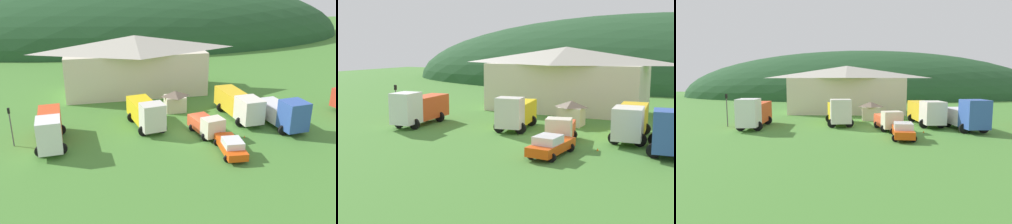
# 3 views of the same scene
# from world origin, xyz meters

# --- Properties ---
(ground_plane) EXTENTS (200.00, 200.00, 0.00)m
(ground_plane) POSITION_xyz_m (0.00, 0.00, 0.00)
(ground_plane) COLOR #477F33
(forested_hill_backdrop) EXTENTS (125.65, 60.00, 31.53)m
(forested_hill_backdrop) POSITION_xyz_m (0.00, 67.64, 0.00)
(forested_hill_backdrop) COLOR #234C28
(forested_hill_backdrop) RESTS_ON ground
(depot_building) EXTENTS (21.03, 8.72, 8.23)m
(depot_building) POSITION_xyz_m (-3.34, 16.16, 4.24)
(depot_building) COLOR beige
(depot_building) RESTS_ON ground
(play_shed_cream) EXTENTS (2.70, 2.30, 2.65)m
(play_shed_cream) POSITION_xyz_m (0.43, 7.10, 1.36)
(play_shed_cream) COLOR beige
(play_shed_cream) RESTS_ON ground
(heavy_rig_white) EXTENTS (3.37, 8.02, 3.68)m
(heavy_rig_white) POSITION_xyz_m (-14.03, 0.08, 1.90)
(heavy_rig_white) COLOR white
(heavy_rig_white) RESTS_ON ground
(flatbed_truck_yellow) EXTENTS (3.92, 7.29, 3.46)m
(flatbed_truck_yellow) POSITION_xyz_m (-3.91, 2.71, 1.75)
(flatbed_truck_yellow) COLOR silver
(flatbed_truck_yellow) RESTS_ON ground
(light_truck_cream) EXTENTS (3.15, 4.91, 2.31)m
(light_truck_cream) POSITION_xyz_m (2.08, -0.80, 1.17)
(light_truck_cream) COLOR beige
(light_truck_cream) RESTS_ON ground
(heavy_rig_striped) EXTENTS (3.60, 8.66, 3.25)m
(heavy_rig_striped) POSITION_xyz_m (7.29, 3.11, 1.78)
(heavy_rig_striped) COLOR silver
(heavy_rig_striped) RESTS_ON ground
(box_truck_blue) EXTENTS (3.76, 7.15, 3.67)m
(box_truck_blue) POSITION_xyz_m (10.97, -0.79, 1.80)
(box_truck_blue) COLOR #3356AD
(box_truck_blue) RESTS_ON ground
(service_pickup_orange) EXTENTS (2.57, 5.29, 1.66)m
(service_pickup_orange) POSITION_xyz_m (2.97, -5.48, 0.83)
(service_pickup_orange) COLOR #ED4E10
(service_pickup_orange) RESTS_ON ground
(traffic_light_west) EXTENTS (0.20, 0.32, 4.07)m
(traffic_light_west) POSITION_xyz_m (-17.72, 0.68, 2.50)
(traffic_light_west) COLOR #4C4C51
(traffic_light_west) RESTS_ON ground
(traffic_cone_near_pickup) EXTENTS (0.36, 0.36, 0.45)m
(traffic_cone_near_pickup) POSITION_xyz_m (5.79, -2.31, 0.00)
(traffic_cone_near_pickup) COLOR orange
(traffic_cone_near_pickup) RESTS_ON ground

